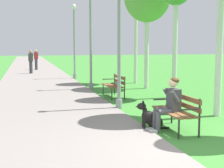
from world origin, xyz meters
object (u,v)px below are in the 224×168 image
at_px(lamp_post_mid, 91,40).
at_px(lamp_post_far, 74,41).
at_px(park_bench_near, 177,109).
at_px(person_seated_on_near_bench, 169,102).
at_px(pedestrian_distant, 31,62).
at_px(pedestrian_further_distant, 36,60).
at_px(park_bench_mid, 115,84).
at_px(lamp_post_near, 119,34).
at_px(dog_black, 151,119).

distance_m(lamp_post_mid, lamp_post_far, 5.00).
relative_size(park_bench_near, lamp_post_far, 0.34).
xyz_separation_m(person_seated_on_near_bench, lamp_post_mid, (-0.37, 7.50, 1.55)).
distance_m(pedestrian_distant, pedestrian_further_distant, 3.44).
bearing_deg(park_bench_mid, pedestrian_further_distant, 99.37).
relative_size(person_seated_on_near_bench, pedestrian_further_distant, 0.76).
height_order(lamp_post_near, pedestrian_further_distant, lamp_post_near).
height_order(lamp_post_mid, lamp_post_far, lamp_post_far).
bearing_deg(person_seated_on_near_bench, park_bench_mid, 88.83).
xyz_separation_m(park_bench_near, lamp_post_far, (-0.57, 12.51, 1.74)).
bearing_deg(pedestrian_further_distant, lamp_post_far, -75.25).
bearing_deg(lamp_post_far, person_seated_on_near_bench, -88.35).
xyz_separation_m(park_bench_near, pedestrian_distant, (-3.02, 16.62, 0.33)).
bearing_deg(park_bench_mid, lamp_post_mid, 101.55).
relative_size(dog_black, lamp_post_mid, 0.19).
bearing_deg(lamp_post_mid, pedestrian_further_distant, 98.96).
bearing_deg(park_bench_near, lamp_post_near, 101.50).
height_order(park_bench_mid, pedestrian_distant, pedestrian_distant).
xyz_separation_m(person_seated_on_near_bench, lamp_post_near, (-0.38, 2.89, 1.65)).
relative_size(person_seated_on_near_bench, lamp_post_near, 0.28).
relative_size(lamp_post_mid, pedestrian_further_distant, 2.61).
relative_size(park_bench_mid, lamp_post_far, 0.34).
height_order(lamp_post_near, lamp_post_mid, lamp_post_near).
height_order(dog_black, pedestrian_further_distant, pedestrian_further_distant).
height_order(dog_black, pedestrian_distant, pedestrian_distant).
distance_m(park_bench_near, lamp_post_near, 3.47).
bearing_deg(dog_black, pedestrian_further_distant, 95.74).
relative_size(lamp_post_far, pedestrian_further_distant, 2.64).
height_order(park_bench_near, park_bench_mid, same).
bearing_deg(pedestrian_distant, pedestrian_further_distant, 82.07).
bearing_deg(person_seated_on_near_bench, dog_black, 146.47).
bearing_deg(park_bench_mid, person_seated_on_near_bench, -91.17).
relative_size(park_bench_mid, lamp_post_near, 0.33).
distance_m(person_seated_on_near_bench, lamp_post_mid, 7.67).
xyz_separation_m(dog_black, lamp_post_far, (-0.01, 12.27, 2.00)).
bearing_deg(park_bench_near, pedestrian_further_distant, 97.25).
bearing_deg(lamp_post_far, pedestrian_distant, 120.83).
distance_m(person_seated_on_near_bench, lamp_post_near, 3.35).
height_order(lamp_post_near, lamp_post_far, lamp_post_near).
bearing_deg(lamp_post_near, lamp_post_far, 89.87).
distance_m(park_bench_near, pedestrian_further_distant, 20.19).
height_order(person_seated_on_near_bench, lamp_post_near, lamp_post_near).
distance_m(park_bench_mid, lamp_post_near, 2.97).
height_order(park_bench_near, lamp_post_mid, lamp_post_mid).
bearing_deg(pedestrian_distant, park_bench_near, -79.70).
bearing_deg(pedestrian_distant, lamp_post_far, -59.17).
bearing_deg(park_bench_mid, lamp_post_near, -101.99).
relative_size(park_bench_near, lamp_post_mid, 0.35).
distance_m(park_bench_mid, dog_black, 4.98).
height_order(dog_black, lamp_post_near, lamp_post_near).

